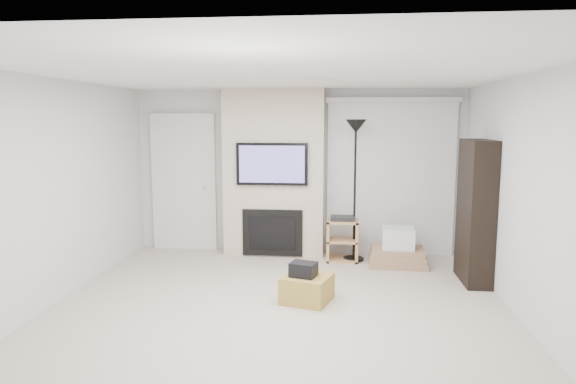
# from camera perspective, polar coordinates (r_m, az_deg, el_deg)

# --- Properties ---
(floor) EXTENTS (5.00, 5.50, 0.00)m
(floor) POSITION_cam_1_polar(r_m,az_deg,el_deg) (5.52, -1.30, -13.68)
(floor) COLOR #BEAF9E
(floor) RESTS_ON ground
(ceiling) EXTENTS (5.00, 5.50, 0.00)m
(ceiling) POSITION_cam_1_polar(r_m,az_deg,el_deg) (5.15, -1.40, 13.12)
(ceiling) COLOR white
(ceiling) RESTS_ON wall_back
(wall_back) EXTENTS (5.00, 0.00, 2.50)m
(wall_back) POSITION_cam_1_polar(r_m,az_deg,el_deg) (7.91, 1.14, 2.29)
(wall_back) COLOR silver
(wall_back) RESTS_ON ground
(wall_front) EXTENTS (5.00, 0.00, 2.50)m
(wall_front) POSITION_cam_1_polar(r_m,az_deg,el_deg) (2.55, -9.21, -10.20)
(wall_front) COLOR silver
(wall_front) RESTS_ON ground
(wall_left) EXTENTS (0.00, 5.50, 2.50)m
(wall_left) POSITION_cam_1_polar(r_m,az_deg,el_deg) (6.04, -25.62, -0.31)
(wall_left) COLOR silver
(wall_left) RESTS_ON ground
(wall_right) EXTENTS (0.00, 5.50, 2.50)m
(wall_right) POSITION_cam_1_polar(r_m,az_deg,el_deg) (5.48, 25.59, -1.09)
(wall_right) COLOR silver
(wall_right) RESTS_ON ground
(hvac_vent) EXTENTS (0.35, 0.18, 0.01)m
(hvac_vent) POSITION_cam_1_polar(r_m,az_deg,el_deg) (5.91, 3.55, 12.43)
(hvac_vent) COLOR silver
(hvac_vent) RESTS_ON ceiling
(ottoman) EXTENTS (0.62, 0.62, 0.30)m
(ottoman) POSITION_cam_1_polar(r_m,az_deg,el_deg) (5.91, 2.14, -10.66)
(ottoman) COLOR #A68839
(ottoman) RESTS_ON floor
(black_bag) EXTENTS (0.33, 0.29, 0.16)m
(black_bag) POSITION_cam_1_polar(r_m,az_deg,el_deg) (5.81, 1.73, -8.59)
(black_bag) COLOR black
(black_bag) RESTS_ON ottoman
(fireplace_wall) EXTENTS (1.50, 0.47, 2.50)m
(fireplace_wall) POSITION_cam_1_polar(r_m,az_deg,el_deg) (7.74, -1.57, 2.05)
(fireplace_wall) COLOR beige
(fireplace_wall) RESTS_ON floor
(entry_door) EXTENTS (1.02, 0.11, 2.14)m
(entry_door) POSITION_cam_1_polar(r_m,az_deg,el_deg) (8.24, -11.46, 0.99)
(entry_door) COLOR silver
(entry_door) RESTS_ON floor
(vertical_blinds) EXTENTS (1.98, 0.10, 2.37)m
(vertical_blinds) POSITION_cam_1_polar(r_m,az_deg,el_deg) (7.86, 11.34, 2.27)
(vertical_blinds) COLOR silver
(vertical_blinds) RESTS_ON floor
(floor_lamp) EXTENTS (0.30, 0.30, 2.05)m
(floor_lamp) POSITION_cam_1_polar(r_m,az_deg,el_deg) (7.40, 7.51, 4.64)
(floor_lamp) COLOR black
(floor_lamp) RESTS_ON floor
(av_stand) EXTENTS (0.45, 0.38, 0.66)m
(av_stand) POSITION_cam_1_polar(r_m,az_deg,el_deg) (7.53, 6.06, -5.03)
(av_stand) COLOR tan
(av_stand) RESTS_ON floor
(box_stack) EXTENTS (0.83, 0.64, 0.54)m
(box_stack) POSITION_cam_1_polar(r_m,az_deg,el_deg) (7.47, 12.08, -6.40)
(box_stack) COLOR #A07A5A
(box_stack) RESTS_ON floor
(bookshelf) EXTENTS (0.30, 0.80, 1.80)m
(bookshelf) POSITION_cam_1_polar(r_m,az_deg,el_deg) (6.84, 20.11, -2.07)
(bookshelf) COLOR black
(bookshelf) RESTS_ON floor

